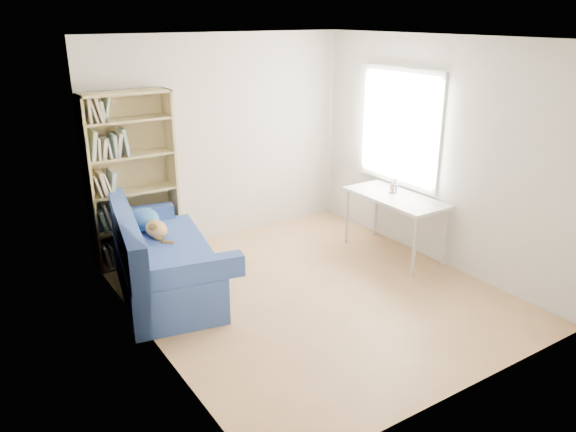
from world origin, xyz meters
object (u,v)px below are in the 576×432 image
at_px(sofa, 159,260).
at_px(bookshelf, 133,187).
at_px(desk, 395,201).
at_px(pen_cup, 394,187).

distance_m(sofa, bookshelf, 1.06).
bearing_deg(bookshelf, desk, -29.64).
relative_size(bookshelf, pen_cup, 11.22).
height_order(sofa, desk, sofa).
distance_m(sofa, desk, 2.85).
xyz_separation_m(desk, pen_cup, (0.07, 0.12, 0.13)).
xyz_separation_m(sofa, pen_cup, (2.83, -0.52, 0.46)).
distance_m(sofa, pen_cup, 2.91).
height_order(bookshelf, pen_cup, bookshelf).
height_order(desk, pen_cup, pen_cup).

